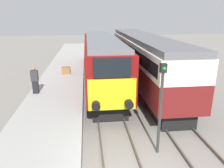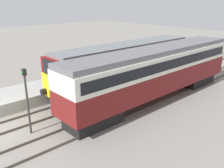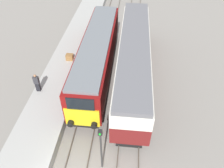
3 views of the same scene
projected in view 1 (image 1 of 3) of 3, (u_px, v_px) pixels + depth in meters
platform_left at (58, 95)px, 15.11m from camera, size 3.50×50.00×0.89m
rails_near_track at (110, 116)px, 12.75m from camera, size 1.51×60.00×0.14m
rails_far_track at (166, 113)px, 13.13m from camera, size 1.50×60.00×0.14m
locomotive at (102, 59)px, 17.97m from camera, size 2.70×15.05×4.03m
passenger_carriage at (143, 56)px, 17.99m from camera, size 2.75×16.55×4.16m
person_on_platform at (35, 80)px, 13.88m from camera, size 0.44×0.26×1.75m
signal_post at (161, 102)px, 8.84m from camera, size 0.24×0.28×3.96m
luggage_crate at (66, 70)px, 18.75m from camera, size 0.70×0.56×0.60m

